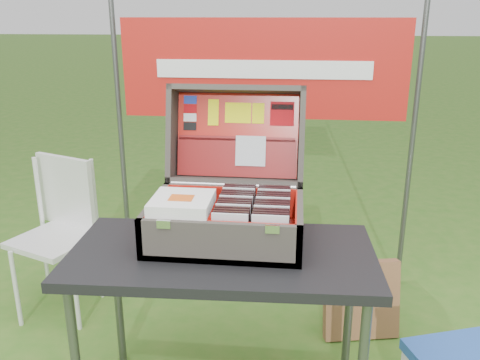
# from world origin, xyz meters

# --- Properties ---
(table) EXTENTS (1.19, 0.63, 0.73)m
(table) POSITION_xyz_m (-0.07, -0.04, 0.36)
(table) COLOR black
(table) RESTS_ON ground
(table_top) EXTENTS (1.19, 0.63, 0.04)m
(table_top) POSITION_xyz_m (-0.07, -0.04, 0.71)
(table_top) COLOR black
(table_top) RESTS_ON ground
(table_leg_bl) EXTENTS (0.04, 0.04, 0.69)m
(table_leg_bl) POSITION_xyz_m (-0.59, 0.20, 0.34)
(table_leg_bl) COLOR #59595B
(table_leg_bl) RESTS_ON ground
(table_leg_br) EXTENTS (0.04, 0.04, 0.69)m
(table_leg_br) POSITION_xyz_m (0.45, 0.20, 0.34)
(table_leg_br) COLOR #59595B
(table_leg_br) RESTS_ON ground
(suitcase) EXTENTS (0.60, 0.59, 0.56)m
(suitcase) POSITION_xyz_m (-0.07, 0.12, 1.01)
(suitcase) COLOR #443D34
(suitcase) RESTS_ON table
(suitcase_base_bottom) EXTENTS (0.60, 0.43, 0.02)m
(suitcase_base_bottom) POSITION_xyz_m (-0.07, 0.06, 0.74)
(suitcase_base_bottom) COLOR #443D34
(suitcase_base_bottom) RESTS_ON table_top
(suitcase_base_wall_front) EXTENTS (0.60, 0.02, 0.16)m
(suitcase_base_wall_front) POSITION_xyz_m (-0.07, -0.14, 0.81)
(suitcase_base_wall_front) COLOR #443D34
(suitcase_base_wall_front) RESTS_ON table_top
(suitcase_base_wall_back) EXTENTS (0.60, 0.02, 0.16)m
(suitcase_base_wall_back) POSITION_xyz_m (-0.07, 0.26, 0.81)
(suitcase_base_wall_back) COLOR #443D34
(suitcase_base_wall_back) RESTS_ON table_top
(suitcase_base_wall_left) EXTENTS (0.02, 0.43, 0.16)m
(suitcase_base_wall_left) POSITION_xyz_m (-0.36, 0.06, 0.81)
(suitcase_base_wall_left) COLOR #443D34
(suitcase_base_wall_left) RESTS_ON table_top
(suitcase_base_wall_right) EXTENTS (0.02, 0.43, 0.16)m
(suitcase_base_wall_right) POSITION_xyz_m (0.22, 0.06, 0.81)
(suitcase_base_wall_right) COLOR #443D34
(suitcase_base_wall_right) RESTS_ON table_top
(suitcase_liner_floor) EXTENTS (0.55, 0.38, 0.01)m
(suitcase_liner_floor) POSITION_xyz_m (-0.07, 0.06, 0.76)
(suitcase_liner_floor) COLOR red
(suitcase_liner_floor) RESTS_ON suitcase_base_bottom
(suitcase_latch_left) EXTENTS (0.05, 0.01, 0.03)m
(suitcase_latch_left) POSITION_xyz_m (-0.26, -0.15, 0.88)
(suitcase_latch_left) COLOR silver
(suitcase_latch_left) RESTS_ON suitcase_base_wall_front
(suitcase_latch_right) EXTENTS (0.05, 0.01, 0.03)m
(suitcase_latch_right) POSITION_xyz_m (0.13, -0.15, 0.88)
(suitcase_latch_right) COLOR silver
(suitcase_latch_right) RESTS_ON suitcase_base_wall_front
(suitcase_hinge) EXTENTS (0.54, 0.02, 0.02)m
(suitcase_hinge) POSITION_xyz_m (-0.07, 0.28, 0.89)
(suitcase_hinge) COLOR silver
(suitcase_hinge) RESTS_ON suitcase_base_wall_back
(suitcase_lid_back) EXTENTS (0.60, 0.12, 0.42)m
(suitcase_lid_back) POSITION_xyz_m (-0.07, 0.47, 1.06)
(suitcase_lid_back) COLOR #443D34
(suitcase_lid_back) RESTS_ON suitcase_base_wall_back
(suitcase_lid_rim_far) EXTENTS (0.60, 0.16, 0.06)m
(suitcase_lid_rim_far) POSITION_xyz_m (-0.07, 0.45, 1.28)
(suitcase_lid_rim_far) COLOR #443D34
(suitcase_lid_rim_far) RESTS_ON suitcase_lid_back
(suitcase_lid_rim_near) EXTENTS (0.60, 0.16, 0.06)m
(suitcase_lid_rim_near) POSITION_xyz_m (-0.07, 0.36, 0.88)
(suitcase_lid_rim_near) COLOR #443D34
(suitcase_lid_rim_near) RESTS_ON suitcase_lid_back
(suitcase_lid_rim_left) EXTENTS (0.02, 0.26, 0.46)m
(suitcase_lid_rim_left) POSITION_xyz_m (-0.36, 0.40, 1.08)
(suitcase_lid_rim_left) COLOR #443D34
(suitcase_lid_rim_left) RESTS_ON suitcase_lid_back
(suitcase_lid_rim_right) EXTENTS (0.02, 0.26, 0.46)m
(suitcase_lid_rim_right) POSITION_xyz_m (0.22, 0.40, 1.08)
(suitcase_lid_rim_right) COLOR #443D34
(suitcase_lid_rim_right) RESTS_ON suitcase_lid_back
(suitcase_lid_liner) EXTENTS (0.55, 0.09, 0.37)m
(suitcase_lid_liner) POSITION_xyz_m (-0.07, 0.46, 1.07)
(suitcase_lid_liner) COLOR red
(suitcase_lid_liner) RESTS_ON suitcase_lid_back
(suitcase_liner_wall_front) EXTENTS (0.55, 0.01, 0.14)m
(suitcase_liner_wall_front) POSITION_xyz_m (-0.07, -0.13, 0.82)
(suitcase_liner_wall_front) COLOR red
(suitcase_liner_wall_front) RESTS_ON suitcase_base_bottom
(suitcase_liner_wall_back) EXTENTS (0.55, 0.01, 0.14)m
(suitcase_liner_wall_back) POSITION_xyz_m (-0.07, 0.25, 0.82)
(suitcase_liner_wall_back) COLOR red
(suitcase_liner_wall_back) RESTS_ON suitcase_base_bottom
(suitcase_liner_wall_left) EXTENTS (0.01, 0.38, 0.14)m
(suitcase_liner_wall_left) POSITION_xyz_m (-0.34, 0.06, 0.82)
(suitcase_liner_wall_left) COLOR red
(suitcase_liner_wall_left) RESTS_ON suitcase_base_bottom
(suitcase_liner_wall_right) EXTENTS (0.01, 0.38, 0.14)m
(suitcase_liner_wall_right) POSITION_xyz_m (0.21, 0.06, 0.82)
(suitcase_liner_wall_right) COLOR red
(suitcase_liner_wall_right) RESTS_ON suitcase_base_bottom
(suitcase_lid_pocket) EXTENTS (0.53, 0.07, 0.17)m
(suitcase_lid_pocket) POSITION_xyz_m (-0.07, 0.41, 0.97)
(suitcase_lid_pocket) COLOR maroon
(suitcase_lid_pocket) RESTS_ON suitcase_lid_liner
(suitcase_pocket_edge) EXTENTS (0.52, 0.02, 0.02)m
(suitcase_pocket_edge) POSITION_xyz_m (-0.07, 0.43, 1.06)
(suitcase_pocket_edge) COLOR maroon
(suitcase_pocket_edge) RESTS_ON suitcase_lid_pocket
(suitcase_pocket_cd) EXTENTS (0.13, 0.04, 0.13)m
(suitcase_pocket_cd) POSITION_xyz_m (-0.00, 0.40, 1.01)
(suitcase_pocket_cd) COLOR silver
(suitcase_pocket_cd) RESTS_ON suitcase_lid_pocket
(lid_sticker_cc_a) EXTENTS (0.06, 0.01, 0.04)m
(lid_sticker_cc_a) POSITION_xyz_m (-0.29, 0.49, 1.22)
(lid_sticker_cc_a) COLOR #1933B2
(lid_sticker_cc_a) RESTS_ON suitcase_lid_liner
(lid_sticker_cc_b) EXTENTS (0.06, 0.01, 0.04)m
(lid_sticker_cc_b) POSITION_xyz_m (-0.29, 0.48, 1.18)
(lid_sticker_cc_b) COLOR #AD0006
(lid_sticker_cc_b) RESTS_ON suitcase_lid_liner
(lid_sticker_cc_c) EXTENTS (0.06, 0.01, 0.04)m
(lid_sticker_cc_c) POSITION_xyz_m (-0.29, 0.47, 1.14)
(lid_sticker_cc_c) COLOR white
(lid_sticker_cc_c) RESTS_ON suitcase_lid_liner
(lid_sticker_cc_d) EXTENTS (0.06, 0.01, 0.04)m
(lid_sticker_cc_d) POSITION_xyz_m (-0.29, 0.46, 1.10)
(lid_sticker_cc_d) COLOR black
(lid_sticker_cc_d) RESTS_ON suitcase_lid_liner
(lid_card_neon_tall) EXTENTS (0.05, 0.03, 0.12)m
(lid_card_neon_tall) POSITION_xyz_m (-0.18, 0.47, 1.17)
(lid_card_neon_tall) COLOR #EAEC06
(lid_card_neon_tall) RESTS_ON suitcase_lid_liner
(lid_card_neon_main) EXTENTS (0.12, 0.02, 0.09)m
(lid_card_neon_main) POSITION_xyz_m (-0.07, 0.47, 1.17)
(lid_card_neon_main) COLOR #EAEC06
(lid_card_neon_main) RESTS_ON suitcase_lid_liner
(lid_card_neon_small) EXTENTS (0.05, 0.02, 0.09)m
(lid_card_neon_small) POSITION_xyz_m (0.02, 0.47, 1.17)
(lid_card_neon_small) COLOR #EAEC06
(lid_card_neon_small) RESTS_ON suitcase_lid_liner
(lid_sticker_band) EXTENTS (0.11, 0.03, 0.11)m
(lid_sticker_band) POSITION_xyz_m (0.13, 0.47, 1.17)
(lid_sticker_band) COLOR #AD0006
(lid_sticker_band) RESTS_ON suitcase_lid_liner
(lid_sticker_band_bar) EXTENTS (0.10, 0.01, 0.02)m
(lid_sticker_band_bar) POSITION_xyz_m (0.13, 0.48, 1.20)
(lid_sticker_band_bar) COLOR black
(lid_sticker_band_bar) RESTS_ON suitcase_lid_liner
(cd_left_0) EXTENTS (0.13, 0.01, 0.15)m
(cd_left_0) POSITION_xyz_m (-0.03, -0.11, 0.84)
(cd_left_0) COLOR silver
(cd_left_0) RESTS_ON suitcase_liner_floor
(cd_left_1) EXTENTS (0.13, 0.01, 0.15)m
(cd_left_1) POSITION_xyz_m (-0.03, -0.08, 0.84)
(cd_left_1) COLOR black
(cd_left_1) RESTS_ON suitcase_liner_floor
(cd_left_2) EXTENTS (0.13, 0.01, 0.15)m
(cd_left_2) POSITION_xyz_m (-0.03, -0.06, 0.84)
(cd_left_2) COLOR black
(cd_left_2) RESTS_ON suitcase_liner_floor
(cd_left_3) EXTENTS (0.13, 0.01, 0.15)m
(cd_left_3) POSITION_xyz_m (-0.03, -0.03, 0.84)
(cd_left_3) COLOR black
(cd_left_3) RESTS_ON suitcase_liner_floor
(cd_left_4) EXTENTS (0.13, 0.01, 0.15)m
(cd_left_4) POSITION_xyz_m (-0.03, -0.01, 0.84)
(cd_left_4) COLOR silver
(cd_left_4) RESTS_ON suitcase_liner_floor
(cd_left_5) EXTENTS (0.13, 0.01, 0.15)m
(cd_left_5) POSITION_xyz_m (-0.03, 0.01, 0.84)
(cd_left_5) COLOR black
(cd_left_5) RESTS_ON suitcase_liner_floor
(cd_left_6) EXTENTS (0.13, 0.01, 0.15)m
(cd_left_6) POSITION_xyz_m (-0.03, 0.04, 0.84)
(cd_left_6) COLOR black
(cd_left_6) RESTS_ON suitcase_liner_floor
(cd_left_7) EXTENTS (0.13, 0.01, 0.15)m
(cd_left_7) POSITION_xyz_m (-0.03, 0.06, 0.84)
(cd_left_7) COLOR black
(cd_left_7) RESTS_ON suitcase_liner_floor
(cd_left_8) EXTENTS (0.13, 0.01, 0.15)m
(cd_left_8) POSITION_xyz_m (-0.03, 0.08, 0.84)
(cd_left_8) COLOR silver
(cd_left_8) RESTS_ON suitcase_liner_floor
(cd_left_9) EXTENTS (0.13, 0.01, 0.15)m
(cd_left_9) POSITION_xyz_m (-0.03, 0.11, 0.84)
(cd_left_9) COLOR black
(cd_left_9) RESTS_ON suitcase_liner_floor
(cd_left_10) EXTENTS (0.13, 0.01, 0.15)m
(cd_left_10) POSITION_xyz_m (-0.03, 0.13, 0.84)
(cd_left_10) COLOR black
(cd_left_10) RESTS_ON suitcase_liner_floor
(cd_left_11) EXTENTS (0.13, 0.01, 0.15)m
(cd_left_11) POSITION_xyz_m (-0.03, 0.15, 0.84)
(cd_left_11) COLOR black
(cd_left_11) RESTS_ON suitcase_liner_floor
(cd_left_12) EXTENTS (0.13, 0.01, 0.15)m
(cd_left_12) POSITION_xyz_m (-0.03, 0.18, 0.84)
(cd_left_12) COLOR silver
(cd_left_12) RESTS_ON suitcase_liner_floor
(cd_left_13) EXTENTS (0.13, 0.01, 0.15)m
(cd_left_13) POSITION_xyz_m (-0.03, 0.20, 0.84)
(cd_left_13) COLOR black
(cd_left_13) RESTS_ON suitcase_liner_floor
(cd_left_14) EXTENTS (0.13, 0.01, 0.15)m
(cd_left_14) POSITION_xyz_m (-0.03, 0.23, 0.84)
(cd_left_14) COLOR black
(cd_left_14) RESTS_ON suitcase_liner_floor
(cd_right_0) EXTENTS (0.13, 0.01, 0.15)m
(cd_right_0) POSITION_xyz_m (0.11, -0.11, 0.84)
(cd_right_0) COLOR silver
(cd_right_0) RESTS_ON suitcase_liner_floor
(cd_right_1) EXTENTS (0.13, 0.01, 0.15)m
(cd_right_1) POSITION_xyz_m (0.11, -0.08, 0.84)
(cd_right_1) COLOR black
(cd_right_1) RESTS_ON suitcase_liner_floor
(cd_right_2) EXTENTS (0.13, 0.01, 0.15)m
(cd_right_2) POSITION_xyz_m (0.11, -0.06, 0.84)
(cd_right_2) COLOR black
(cd_right_2) RESTS_ON suitcase_liner_floor
(cd_right_3) EXTENTS (0.13, 0.01, 0.15)m
(cd_right_3) POSITION_xyz_m (0.11, -0.03, 0.84)
(cd_right_3) COLOR black
(cd_right_3) RESTS_ON suitcase_liner_floor
(cd_right_4) EXTENTS (0.13, 0.01, 0.15)m
(cd_right_4) POSITION_xyz_m (0.11, -0.01, 0.84)
(cd_right_4) COLOR silver
(cd_right_4) RESTS_ON suitcase_liner_floor
(cd_right_5) EXTENTS (0.13, 0.01, 0.15)m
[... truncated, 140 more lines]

